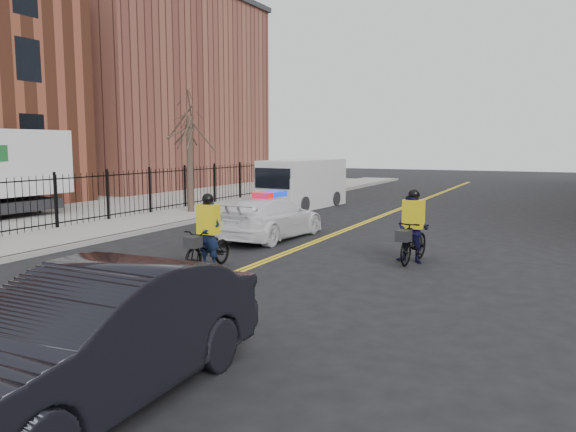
% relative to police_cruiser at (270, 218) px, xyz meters
% --- Properties ---
extents(ground, '(120.00, 120.00, 0.00)m').
position_rel_police_cruiser_xyz_m(ground, '(1.57, -5.99, -0.69)').
color(ground, black).
rests_on(ground, ground).
extents(center_line_left, '(0.10, 60.00, 0.01)m').
position_rel_police_cruiser_xyz_m(center_line_left, '(1.49, 2.01, -0.68)').
color(center_line_left, yellow).
rests_on(center_line_left, ground).
extents(center_line_right, '(0.10, 60.00, 0.01)m').
position_rel_police_cruiser_xyz_m(center_line_right, '(1.65, 2.01, -0.68)').
color(center_line_right, yellow).
rests_on(center_line_right, ground).
extents(sidewalk, '(3.00, 60.00, 0.15)m').
position_rel_police_cruiser_xyz_m(sidewalk, '(-5.93, 2.01, -0.61)').
color(sidewalk, gray).
rests_on(sidewalk, ground).
extents(curb, '(0.20, 60.00, 0.15)m').
position_rel_police_cruiser_xyz_m(curb, '(-4.43, 2.01, -0.61)').
color(curb, gray).
rests_on(curb, ground).
extents(iron_fence, '(0.12, 28.00, 2.00)m').
position_rel_police_cruiser_xyz_m(iron_fence, '(-7.43, 2.01, 0.31)').
color(iron_fence, black).
rests_on(iron_fence, ground).
extents(warehouse_far, '(14.00, 18.00, 14.00)m').
position_rel_police_cruiser_xyz_m(warehouse_far, '(-21.43, 18.01, 6.31)').
color(warehouse_far, brown).
rests_on(warehouse_far, ground).
extents(street_tree, '(3.20, 3.20, 4.80)m').
position_rel_police_cruiser_xyz_m(street_tree, '(-6.03, 4.01, 2.84)').
color(street_tree, '#3B2C23').
rests_on(street_tree, sidewalk).
extents(police_cruiser, '(2.12, 4.79, 1.53)m').
position_rel_police_cruiser_xyz_m(police_cruiser, '(0.00, 0.00, 0.00)').
color(police_cruiser, white).
rests_on(police_cruiser, ground).
extents(dark_sedan, '(1.85, 4.98, 1.63)m').
position_rel_police_cruiser_xyz_m(dark_sedan, '(3.70, -11.34, 0.12)').
color(dark_sedan, black).
rests_on(dark_sedan, ground).
extents(cargo_van, '(2.50, 5.67, 2.31)m').
position_rel_police_cruiser_xyz_m(cargo_van, '(-2.91, 8.73, 0.44)').
color(cargo_van, silver).
rests_on(cargo_van, ground).
extents(cyclist_near, '(0.70, 1.92, 1.87)m').
position_rel_police_cruiser_xyz_m(cyclist_near, '(0.77, -4.66, -0.04)').
color(cyclist_near, black).
rests_on(cyclist_near, ground).
extents(cyclist_far, '(0.92, 1.94, 1.92)m').
position_rel_police_cruiser_xyz_m(cyclist_far, '(5.07, -1.71, 0.07)').
color(cyclist_far, black).
rests_on(cyclist_far, ground).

